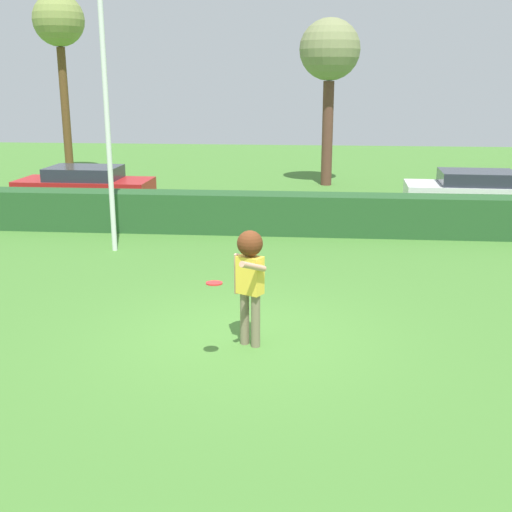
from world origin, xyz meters
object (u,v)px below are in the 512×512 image
at_px(person, 250,271).
at_px(parked_car_white, 476,190).
at_px(bare_elm_tree, 330,54).
at_px(oak_tree, 59,26).
at_px(frisbee, 214,283).
at_px(lamppost, 106,105).
at_px(parked_car_red, 85,184).

relative_size(person, parked_car_white, 0.42).
relative_size(person, bare_elm_tree, 0.30).
distance_m(person, oak_tree, 20.18).
bearing_deg(person, frisbee, -116.68).
height_order(lamppost, oak_tree, oak_tree).
xyz_separation_m(frisbee, oak_tree, (-8.93, 18.08, 4.67)).
height_order(frisbee, parked_car_white, frisbee).
bearing_deg(lamppost, oak_tree, 115.06).
bearing_deg(lamppost, person, -54.82).
distance_m(parked_car_red, bare_elm_tree, 9.98).
distance_m(parked_car_white, bare_elm_tree, 7.68).
distance_m(frisbee, lamppost, 7.33).
bearing_deg(parked_car_red, lamppost, -64.23).
height_order(person, bare_elm_tree, bare_elm_tree).
xyz_separation_m(frisbee, parked_car_red, (-5.93, 11.48, -0.57)).
xyz_separation_m(frisbee, parked_car_white, (6.24, 11.60, -0.57)).
relative_size(lamppost, oak_tree, 0.85).
bearing_deg(parked_car_red, bare_elm_tree, 32.18).
bearing_deg(parked_car_red, person, -59.29).
relative_size(lamppost, bare_elm_tree, 1.01).
bearing_deg(parked_car_white, oak_tree, 156.87).
xyz_separation_m(parked_car_white, bare_elm_tree, (-4.46, 4.74, 4.09)).
distance_m(lamppost, parked_car_red, 6.48).
xyz_separation_m(person, frisbee, (-0.41, -0.82, 0.05)).
xyz_separation_m(frisbee, bare_elm_tree, (1.78, 16.33, 3.52)).
height_order(person, frisbee, person).
bearing_deg(oak_tree, parked_car_red, -65.51).
relative_size(frisbee, bare_elm_tree, 0.04).
distance_m(lamppost, parked_car_white, 11.35).
bearing_deg(parked_car_white, bare_elm_tree, 133.27).
relative_size(frisbee, parked_car_white, 0.05).
relative_size(parked_car_white, oak_tree, 0.60).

